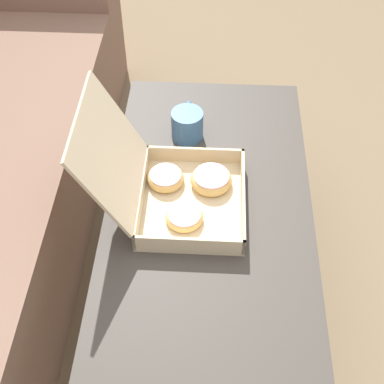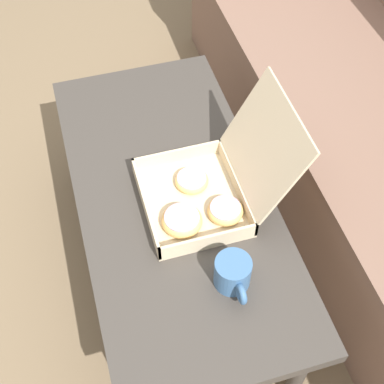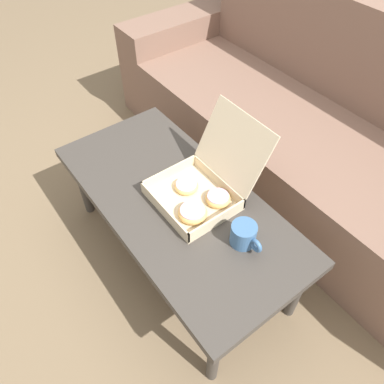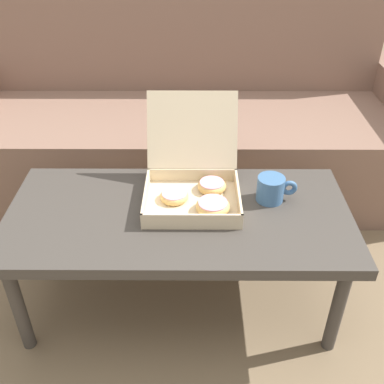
{
  "view_description": "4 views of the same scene",
  "coord_description": "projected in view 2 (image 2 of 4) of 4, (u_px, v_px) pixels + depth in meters",
  "views": [
    {
      "loc": [
        -0.87,
        -0.06,
        1.5
      ],
      "look_at": [
        0.04,
        -0.02,
        0.47
      ],
      "focal_mm": 50.0,
      "sensor_mm": 36.0,
      "label": 1
    },
    {
      "loc": [
        0.91,
        -0.27,
        1.64
      ],
      "look_at": [
        0.04,
        -0.02,
        0.47
      ],
      "focal_mm": 50.0,
      "sensor_mm": 36.0,
      "label": 2
    },
    {
      "loc": [
        0.83,
        -0.6,
        1.55
      ],
      "look_at": [
        0.04,
        -0.02,
        0.47
      ],
      "focal_mm": 35.0,
      "sensor_mm": 36.0,
      "label": 3
    },
    {
      "loc": [
        0.05,
        -1.25,
        1.32
      ],
      "look_at": [
        0.04,
        -0.02,
        0.47
      ],
      "focal_mm": 42.0,
      "sensor_mm": 36.0,
      "label": 4
    }
  ],
  "objects": [
    {
      "name": "pastry_box",
      "position": [
        210.0,
        191.0,
        1.48
      ],
      "size": [
        0.32,
        0.4,
        0.3
      ],
      "color": "beige",
      "rests_on": "coffee_table"
    },
    {
      "name": "coffee_table",
      "position": [
        173.0,
        203.0,
        1.57
      ],
      "size": [
        1.15,
        0.55,
        0.42
      ],
      "color": "#3D3833",
      "rests_on": "ground_plane"
    },
    {
      "name": "coffee_mug",
      "position": [
        233.0,
        274.0,
        1.33
      ],
      "size": [
        0.14,
        0.09,
        0.09
      ],
      "color": "#3D6693",
      "rests_on": "coffee_table"
    },
    {
      "name": "ground_plane",
      "position": [
        193.0,
        261.0,
        1.88
      ],
      "size": [
        12.0,
        12.0,
        0.0
      ],
      "primitive_type": "plane",
      "color": "#756047"
    }
  ]
}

